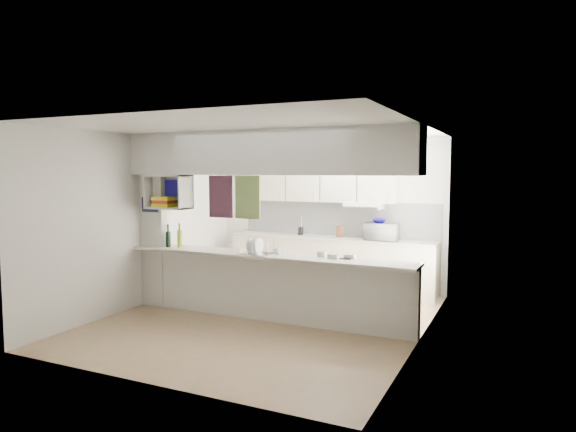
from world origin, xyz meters
The scene contains 16 objects.
floor centered at (0.00, 0.00, 0.00)m, with size 4.80×4.80×0.00m, color #9E7E5C.
ceiling centered at (0.00, 0.00, 2.60)m, with size 4.80×4.80×0.00m, color white.
wall_back centered at (0.00, 2.40, 1.30)m, with size 4.20×4.20×0.00m, color silver.
wall_left centered at (-2.10, 0.00, 1.30)m, with size 4.80×4.80×0.00m, color silver.
wall_right centered at (2.10, 0.00, 1.30)m, with size 4.80×4.80×0.00m, color silver.
servery_partition centered at (-0.17, 0.00, 1.66)m, with size 4.20×0.50×2.60m.
cubby_shelf centered at (-1.57, -0.06, 1.71)m, with size 0.65×0.35×0.50m.
kitchen_run centered at (0.16, 2.14, 0.83)m, with size 3.60×0.63×2.24m.
microwave centered at (1.09, 2.06, 1.06)m, with size 0.52×0.35×0.29m, color white.
bowl centered at (1.05, 2.07, 1.24)m, with size 0.24×0.24×0.06m, color #140C85.
dish_rack centered at (-0.10, -0.05, 1.01)m, with size 0.45×0.35×0.23m.
cup centered at (0.21, -0.07, 0.98)m, with size 0.11×0.11×0.09m, color white.
wine_bottles centered at (-1.55, 0.01, 1.05)m, with size 0.23×0.16×0.36m.
plastic_tubs centered at (0.95, 0.10, 0.95)m, with size 0.52×0.22×0.07m.
utensil_jar centered at (-0.41, 2.15, 0.99)m, with size 0.10×0.10×0.14m, color black.
knife_block centered at (0.32, 2.18, 1.02)m, with size 0.10×0.08×0.20m, color brown.
Camera 1 is at (3.21, -6.19, 2.05)m, focal length 32.00 mm.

